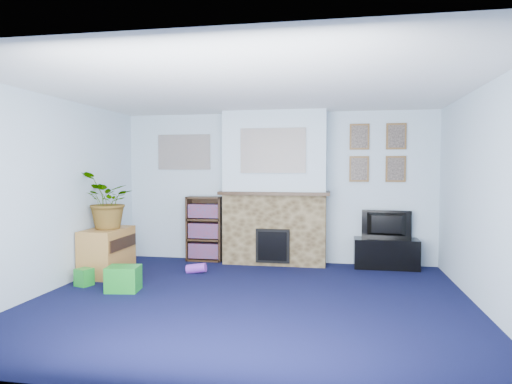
% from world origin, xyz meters
% --- Properties ---
extents(floor, '(5.00, 4.50, 0.01)m').
position_xyz_m(floor, '(0.00, 0.00, 0.00)').
color(floor, black).
rests_on(floor, ground).
extents(ceiling, '(5.00, 4.50, 0.01)m').
position_xyz_m(ceiling, '(0.00, 0.00, 2.40)').
color(ceiling, white).
rests_on(ceiling, wall_back).
extents(wall_back, '(5.00, 0.04, 2.40)m').
position_xyz_m(wall_back, '(0.00, 2.25, 1.20)').
color(wall_back, silver).
rests_on(wall_back, ground).
extents(wall_front, '(5.00, 0.04, 2.40)m').
position_xyz_m(wall_front, '(0.00, -2.25, 1.20)').
color(wall_front, silver).
rests_on(wall_front, ground).
extents(wall_left, '(0.04, 4.50, 2.40)m').
position_xyz_m(wall_left, '(-2.50, 0.00, 1.20)').
color(wall_left, silver).
rests_on(wall_left, ground).
extents(wall_right, '(0.04, 4.50, 2.40)m').
position_xyz_m(wall_right, '(2.50, 0.00, 1.20)').
color(wall_right, silver).
rests_on(wall_right, ground).
extents(chimney_breast, '(1.72, 0.50, 2.40)m').
position_xyz_m(chimney_breast, '(0.00, 2.05, 1.18)').
color(chimney_breast, brown).
rests_on(chimney_breast, ground).
extents(collage_main, '(1.00, 0.03, 0.68)m').
position_xyz_m(collage_main, '(0.00, 1.84, 1.78)').
color(collage_main, gray).
rests_on(collage_main, chimney_breast).
extents(collage_left, '(0.90, 0.03, 0.58)m').
position_xyz_m(collage_left, '(-1.55, 2.23, 1.78)').
color(collage_left, gray).
rests_on(collage_left, wall_back).
extents(portrait_tl, '(0.30, 0.03, 0.40)m').
position_xyz_m(portrait_tl, '(1.30, 2.23, 2.00)').
color(portrait_tl, brown).
rests_on(portrait_tl, wall_back).
extents(portrait_tr, '(0.30, 0.03, 0.40)m').
position_xyz_m(portrait_tr, '(1.85, 2.23, 2.00)').
color(portrait_tr, brown).
rests_on(portrait_tr, wall_back).
extents(portrait_bl, '(0.30, 0.03, 0.40)m').
position_xyz_m(portrait_bl, '(1.30, 2.23, 1.50)').
color(portrait_bl, brown).
rests_on(portrait_bl, wall_back).
extents(portrait_br, '(0.30, 0.03, 0.40)m').
position_xyz_m(portrait_br, '(1.85, 2.23, 1.50)').
color(portrait_br, brown).
rests_on(portrait_br, wall_back).
extents(tv_stand, '(0.95, 0.40, 0.45)m').
position_xyz_m(tv_stand, '(1.70, 2.03, 0.23)').
color(tv_stand, black).
rests_on(tv_stand, ground).
extents(television, '(0.74, 0.18, 0.42)m').
position_xyz_m(television, '(1.70, 2.05, 0.66)').
color(television, black).
rests_on(television, tv_stand).
extents(bookshelf, '(0.58, 0.28, 1.05)m').
position_xyz_m(bookshelf, '(-1.16, 2.11, 0.50)').
color(bookshelf, black).
rests_on(bookshelf, ground).
extents(sideboard, '(0.47, 0.85, 0.66)m').
position_xyz_m(sideboard, '(-2.24, 0.90, 0.35)').
color(sideboard, '#AD7737').
rests_on(sideboard, ground).
extents(potted_plant, '(0.80, 0.87, 0.80)m').
position_xyz_m(potted_plant, '(-2.19, 0.85, 1.06)').
color(potted_plant, '#26661E').
rests_on(potted_plant, sideboard).
extents(mantel_clock, '(0.09, 0.06, 0.13)m').
position_xyz_m(mantel_clock, '(-0.08, 2.00, 1.22)').
color(mantel_clock, gold).
rests_on(mantel_clock, chimney_breast).
extents(mantel_candle, '(0.05, 0.05, 0.15)m').
position_xyz_m(mantel_candle, '(0.36, 2.00, 1.23)').
color(mantel_candle, '#B2BFC6').
rests_on(mantel_candle, chimney_breast).
extents(mantel_teddy, '(0.14, 0.14, 0.14)m').
position_xyz_m(mantel_teddy, '(-0.58, 2.00, 1.22)').
color(mantel_teddy, gray).
rests_on(mantel_teddy, chimney_breast).
extents(mantel_can, '(0.06, 0.06, 0.12)m').
position_xyz_m(mantel_can, '(0.69, 2.00, 1.21)').
color(mantel_can, '#198C26').
rests_on(mantel_can, chimney_breast).
extents(green_crate, '(0.42, 0.36, 0.31)m').
position_xyz_m(green_crate, '(-1.61, 0.13, 0.14)').
color(green_crate, '#198C26').
rests_on(green_crate, ground).
extents(toy_ball, '(0.17, 0.17, 0.17)m').
position_xyz_m(toy_ball, '(-1.75, 0.65, 0.09)').
color(toy_ball, orange).
rests_on(toy_ball, ground).
extents(toy_block, '(0.23, 0.23, 0.22)m').
position_xyz_m(toy_block, '(-2.23, 0.27, 0.11)').
color(toy_block, '#198C26').
rests_on(toy_block, ground).
extents(toy_tube, '(0.30, 0.13, 0.17)m').
position_xyz_m(toy_tube, '(-1.02, 1.20, 0.07)').
color(toy_tube, purple).
rests_on(toy_tube, ground).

